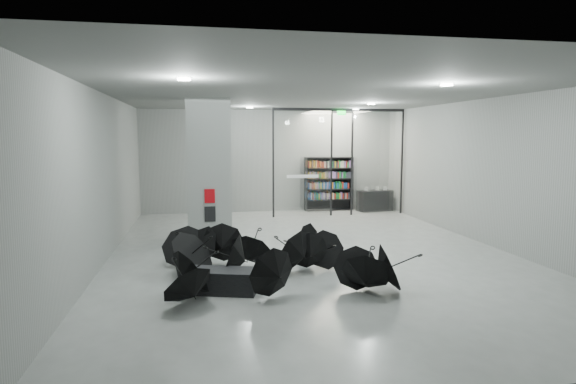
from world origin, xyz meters
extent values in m
plane|color=gray|center=(0.00, 0.00, 0.00)|extent=(14.00, 14.00, 0.00)
cube|color=slate|center=(0.00, 0.00, 4.00)|extent=(10.00, 14.00, 0.02)
cube|color=slate|center=(0.00, 7.00, 2.00)|extent=(10.00, 0.02, 4.00)
cube|color=slate|center=(0.00, -7.00, 2.00)|extent=(10.00, 0.02, 4.00)
cube|color=slate|center=(-5.00, 0.00, 2.00)|extent=(0.02, 14.00, 4.00)
cube|color=slate|center=(5.00, 0.00, 2.00)|extent=(0.02, 14.00, 4.00)
cube|color=slate|center=(-2.50, 2.00, 2.00)|extent=(1.20, 1.20, 4.00)
cube|color=#A50A07|center=(-2.50, 1.38, 1.35)|extent=(0.28, 0.04, 0.38)
cube|color=black|center=(-2.50, 1.38, 0.85)|extent=(0.30, 0.03, 0.42)
cube|color=#0CE533|center=(2.40, 5.30, 3.82)|extent=(0.30, 0.06, 0.15)
cube|color=silver|center=(1.00, 5.50, 2.00)|extent=(2.20, 0.02, 3.95)
cube|color=silver|center=(3.90, 5.50, 2.00)|extent=(2.00, 0.02, 3.95)
cube|color=black|center=(-0.10, 5.50, 2.00)|extent=(0.06, 0.06, 4.00)
cube|color=black|center=(2.10, 5.50, 2.00)|extent=(0.06, 0.06, 4.00)
cube|color=black|center=(2.90, 5.50, 2.00)|extent=(0.06, 0.06, 4.00)
cube|color=black|center=(4.90, 5.50, 2.00)|extent=(0.06, 0.06, 4.00)
cube|color=black|center=(2.40, 5.50, 3.95)|extent=(5.00, 0.08, 0.10)
cube|color=black|center=(-2.40, -2.77, 0.22)|extent=(1.49, 0.96, 0.44)
cube|color=black|center=(4.13, 6.25, 0.41)|extent=(1.46, 0.81, 0.83)
camera|label=1|loc=(-2.78, -11.74, 2.97)|focal=29.83mm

